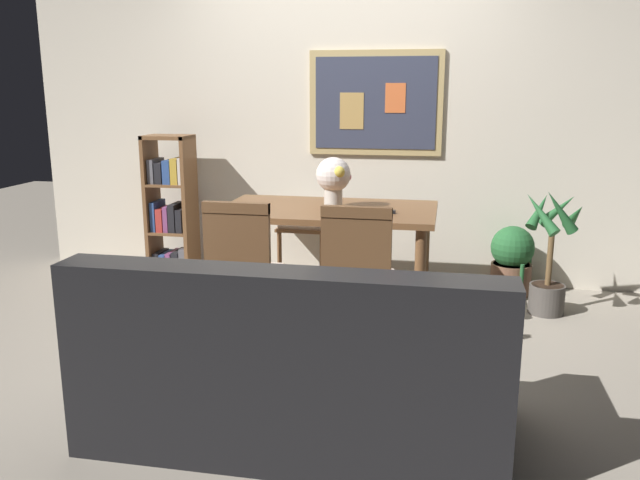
{
  "coord_description": "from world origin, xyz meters",
  "views": [
    {
      "loc": [
        0.81,
        -3.72,
        1.52
      ],
      "look_at": [
        0.09,
        -0.07,
        0.65
      ],
      "focal_mm": 36.5,
      "sensor_mm": 36.0,
      "label": 1
    }
  ],
  "objects_px": {
    "dining_chair_near_right": "(358,269)",
    "tv_remote": "(383,211)",
    "bookshelf": "(172,213)",
    "leather_couch": "(294,371)",
    "dining_table": "(328,222)",
    "dining_chair_near_left": "(243,263)",
    "potted_palm": "(550,262)",
    "potted_ivy": "(512,260)",
    "dining_chair_far_left": "(307,213)",
    "flower_vase": "(334,178)"
  },
  "relations": [
    {
      "from": "potted_ivy",
      "to": "potted_palm",
      "type": "height_order",
      "value": "potted_palm"
    },
    {
      "from": "dining_chair_near_right",
      "to": "flower_vase",
      "type": "xyz_separation_m",
      "value": [
        -0.28,
        0.8,
        0.4
      ]
    },
    {
      "from": "potted_palm",
      "to": "dining_chair_near_left",
      "type": "bearing_deg",
      "value": -150.69
    },
    {
      "from": "dining_chair_near_left",
      "to": "dining_chair_far_left",
      "type": "bearing_deg",
      "value": 88.92
    },
    {
      "from": "dining_chair_near_left",
      "to": "tv_remote",
      "type": "distance_m",
      "value": 1.02
    },
    {
      "from": "dining_table",
      "to": "potted_palm",
      "type": "height_order",
      "value": "potted_palm"
    },
    {
      "from": "dining_table",
      "to": "bookshelf",
      "type": "xyz_separation_m",
      "value": [
        -1.38,
        0.56,
        -0.1
      ]
    },
    {
      "from": "dining_chair_near_right",
      "to": "bookshelf",
      "type": "xyz_separation_m",
      "value": [
        -1.71,
        1.37,
        0.0
      ]
    },
    {
      "from": "dining_chair_near_left",
      "to": "bookshelf",
      "type": "distance_m",
      "value": 1.71
    },
    {
      "from": "dining_chair_near_left",
      "to": "flower_vase",
      "type": "distance_m",
      "value": 0.98
    },
    {
      "from": "tv_remote",
      "to": "dining_chair_near_right",
      "type": "bearing_deg",
      "value": -95.65
    },
    {
      "from": "flower_vase",
      "to": "dining_chair_near_right",
      "type": "bearing_deg",
      "value": -70.6
    },
    {
      "from": "dining_chair_near_left",
      "to": "potted_palm",
      "type": "xyz_separation_m",
      "value": [
        1.84,
        1.04,
        -0.17
      ]
    },
    {
      "from": "leather_couch",
      "to": "potted_palm",
      "type": "bearing_deg",
      "value": 55.28
    },
    {
      "from": "dining_table",
      "to": "dining_chair_near_left",
      "type": "xyz_separation_m",
      "value": [
        -0.35,
        -0.81,
        -0.1
      ]
    },
    {
      "from": "dining_table",
      "to": "potted_ivy",
      "type": "xyz_separation_m",
      "value": [
        1.29,
        0.63,
        -0.37
      ]
    },
    {
      "from": "potted_ivy",
      "to": "potted_palm",
      "type": "xyz_separation_m",
      "value": [
        0.21,
        -0.4,
        0.11
      ]
    },
    {
      "from": "dining_chair_near_right",
      "to": "tv_remote",
      "type": "xyz_separation_m",
      "value": [
        0.07,
        0.68,
        0.2
      ]
    },
    {
      "from": "bookshelf",
      "to": "dining_chair_far_left",
      "type": "bearing_deg",
      "value": 12.37
    },
    {
      "from": "dining_chair_near_right",
      "to": "leather_couch",
      "type": "xyz_separation_m",
      "value": [
        -0.16,
        -0.89,
        -0.23
      ]
    },
    {
      "from": "dining_chair_near_left",
      "to": "dining_chair_near_right",
      "type": "height_order",
      "value": "same"
    },
    {
      "from": "dining_chair_near_right",
      "to": "tv_remote",
      "type": "bearing_deg",
      "value": 84.35
    },
    {
      "from": "potted_ivy",
      "to": "flower_vase",
      "type": "height_order",
      "value": "flower_vase"
    },
    {
      "from": "dining_chair_near_right",
      "to": "tv_remote",
      "type": "distance_m",
      "value": 0.72
    },
    {
      "from": "dining_chair_near_left",
      "to": "tv_remote",
      "type": "height_order",
      "value": "dining_chair_near_left"
    },
    {
      "from": "dining_chair_far_left",
      "to": "leather_couch",
      "type": "bearing_deg",
      "value": -79.09
    },
    {
      "from": "leather_couch",
      "to": "potted_ivy",
      "type": "relative_size",
      "value": 3.44
    },
    {
      "from": "dining_chair_near_right",
      "to": "flower_vase",
      "type": "bearing_deg",
      "value": 109.4
    },
    {
      "from": "dining_chair_near_left",
      "to": "potted_palm",
      "type": "distance_m",
      "value": 2.12
    },
    {
      "from": "leather_couch",
      "to": "dining_table",
      "type": "bearing_deg",
      "value": 95.49
    },
    {
      "from": "dining_chair_near_left",
      "to": "dining_chair_near_right",
      "type": "bearing_deg",
      "value": 0.04
    },
    {
      "from": "potted_ivy",
      "to": "potted_palm",
      "type": "distance_m",
      "value": 0.47
    },
    {
      "from": "tv_remote",
      "to": "flower_vase",
      "type": "bearing_deg",
      "value": 160.9
    },
    {
      "from": "dining_table",
      "to": "potted_ivy",
      "type": "distance_m",
      "value": 1.48
    },
    {
      "from": "bookshelf",
      "to": "tv_remote",
      "type": "bearing_deg",
      "value": -21.08
    },
    {
      "from": "potted_palm",
      "to": "flower_vase",
      "type": "xyz_separation_m",
      "value": [
        -1.46,
        -0.23,
        0.57
      ]
    },
    {
      "from": "potted_ivy",
      "to": "dining_chair_near_right",
      "type": "bearing_deg",
      "value": -123.86
    },
    {
      "from": "flower_vase",
      "to": "dining_chair_far_left",
      "type": "bearing_deg",
      "value": 114.11
    },
    {
      "from": "dining_chair_near_right",
      "to": "leather_couch",
      "type": "bearing_deg",
      "value": -100.14
    },
    {
      "from": "dining_chair_far_left",
      "to": "dining_chair_near_right",
      "type": "relative_size",
      "value": 1.0
    },
    {
      "from": "dining_chair_near_right",
      "to": "potted_palm",
      "type": "bearing_deg",
      "value": 41.38
    },
    {
      "from": "leather_couch",
      "to": "tv_remote",
      "type": "relative_size",
      "value": 11.46
    },
    {
      "from": "dining_chair_near_left",
      "to": "potted_palm",
      "type": "relative_size",
      "value": 1.02
    },
    {
      "from": "dining_chair_near_right",
      "to": "leather_couch",
      "type": "height_order",
      "value": "dining_chair_near_right"
    },
    {
      "from": "tv_remote",
      "to": "dining_table",
      "type": "bearing_deg",
      "value": 162.43
    },
    {
      "from": "potted_ivy",
      "to": "tv_remote",
      "type": "relative_size",
      "value": 3.33
    },
    {
      "from": "dining_table",
      "to": "leather_couch",
      "type": "xyz_separation_m",
      "value": [
        0.16,
        -1.69,
        -0.32
      ]
    },
    {
      "from": "dining_chair_far_left",
      "to": "flower_vase",
      "type": "relative_size",
      "value": 2.65
    },
    {
      "from": "dining_table",
      "to": "dining_chair_near_right",
      "type": "xyz_separation_m",
      "value": [
        0.32,
        -0.81,
        -0.1
      ]
    },
    {
      "from": "bookshelf",
      "to": "dining_chair_near_left",
      "type": "bearing_deg",
      "value": -52.81
    }
  ]
}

